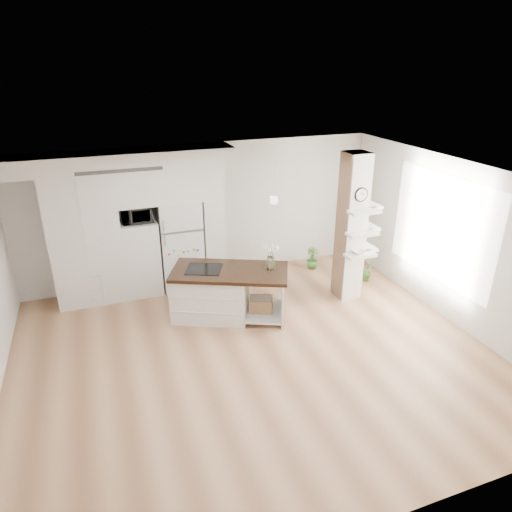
{
  "coord_description": "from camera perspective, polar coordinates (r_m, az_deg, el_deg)",
  "views": [
    {
      "loc": [
        -1.94,
        -5.43,
        4.13
      ],
      "look_at": [
        0.37,
        0.9,
        1.21
      ],
      "focal_mm": 32.0,
      "sensor_mm": 36.0,
      "label": 1
    }
  ],
  "objects": [
    {
      "name": "floor",
      "position": [
        7.09,
        -0.31,
        -12.19
      ],
      "size": [
        7.0,
        6.0,
        0.01
      ],
      "primitive_type": "cube",
      "color": "tan",
      "rests_on": "ground"
    },
    {
      "name": "room",
      "position": [
        6.2,
        -0.35,
        1.9
      ],
      "size": [
        7.04,
        6.04,
        2.72
      ],
      "color": "white",
      "rests_on": "ground"
    },
    {
      "name": "window",
      "position": [
        8.31,
        22.14,
        3.21
      ],
      "size": [
        0.0,
        2.4,
        2.4
      ],
      "primitive_type": "plane",
      "rotation": [
        1.57,
        0.0,
        -1.57
      ],
      "color": "white",
      "rests_on": "room"
    },
    {
      "name": "column",
      "position": [
        8.33,
        12.56,
        3.37
      ],
      "size": [
        0.69,
        0.9,
        2.7
      ],
      "color": "silver",
      "rests_on": "floor"
    },
    {
      "name": "kitchen_island",
      "position": [
        7.88,
        -4.83,
        -4.45
      ],
      "size": [
        2.15,
        1.64,
        1.44
      ],
      "rotation": [
        0.0,
        0.0,
        -0.43
      ],
      "color": "silver",
      "rests_on": "floor"
    },
    {
      "name": "floor_plant_a",
      "position": [
        9.42,
        13.75,
        -1.83
      ],
      "size": [
        0.25,
        0.21,
        0.43
      ],
      "primitive_type": "imported",
      "rotation": [
        0.0,
        0.0,
        -0.07
      ],
      "color": "#44762F",
      "rests_on": "floor"
    },
    {
      "name": "shelf_plant",
      "position": [
        8.54,
        13.5,
        5.01
      ],
      "size": [
        0.27,
        0.23,
        0.3
      ],
      "primitive_type": "imported",
      "color": "#44762F",
      "rests_on": "column"
    },
    {
      "name": "decor_bowl",
      "position": [
        8.23,
        12.72,
        0.5
      ],
      "size": [
        0.22,
        0.22,
        0.05
      ],
      "primitive_type": "imported",
      "color": "white",
      "rests_on": "column"
    },
    {
      "name": "bookshelf",
      "position": [
        8.81,
        -19.97,
        -3.99
      ],
      "size": [
        0.57,
        0.36,
        0.63
      ],
      "rotation": [
        0.0,
        0.0,
        -0.11
      ],
      "color": "silver",
      "rests_on": "floor"
    },
    {
      "name": "floor_plant_b",
      "position": [
        9.77,
        7.05,
        -0.3
      ],
      "size": [
        0.31,
        0.31,
        0.46
      ],
      "primitive_type": "imported",
      "rotation": [
        0.0,
        0.0,
        -0.25
      ],
      "color": "#44762F",
      "rests_on": "floor"
    },
    {
      "name": "microwave",
      "position": [
        8.47,
        -14.66,
        5.07
      ],
      "size": [
        0.54,
        0.37,
        0.3
      ],
      "primitive_type": "imported",
      "color": "#2D2D2D",
      "rests_on": "cabinet_wall"
    },
    {
      "name": "refrigerator",
      "position": [
        8.85,
        -9.45,
        1.52
      ],
      "size": [
        0.78,
        0.69,
        1.75
      ],
      "color": "white",
      "rests_on": "floor"
    },
    {
      "name": "cabinet_wall",
      "position": [
        8.52,
        -15.81,
        4.6
      ],
      "size": [
        4.0,
        0.71,
        2.7
      ],
      "color": "silver",
      "rests_on": "floor"
    },
    {
      "name": "pendant_light",
      "position": [
        6.96,
        12.58,
        6.07
      ],
      "size": [
        0.12,
        0.12,
        0.1
      ],
      "primitive_type": "cylinder",
      "color": "white",
      "rests_on": "room"
    }
  ]
}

